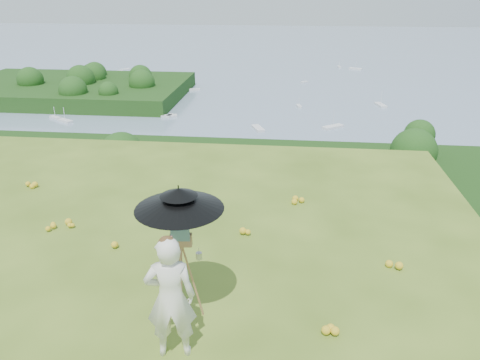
# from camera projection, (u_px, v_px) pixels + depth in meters

# --- Properties ---
(ground) EXTENTS (14.00, 14.00, 0.00)m
(ground) POSITION_uv_depth(u_px,v_px,m) (67.00, 289.00, 7.01)
(ground) COLOR #4B681D
(ground) RESTS_ON ground
(forest_slope) EXTENTS (140.00, 56.00, 22.00)m
(forest_slope) POSITION_uv_depth(u_px,v_px,m) (251.00, 316.00, 50.38)
(forest_slope) COLOR #173A10
(forest_slope) RESTS_ON bay_water
(shoreline_tier) EXTENTS (170.00, 28.00, 8.00)m
(shoreline_tier) POSITION_uv_depth(u_px,v_px,m) (268.00, 209.00, 89.71)
(shoreline_tier) COLOR #665F52
(shoreline_tier) RESTS_ON bay_water
(bay_water) EXTENTS (700.00, 700.00, 0.00)m
(bay_water) POSITION_uv_depth(u_px,v_px,m) (285.00, 63.00, 239.91)
(bay_water) COLOR #748FA6
(bay_water) RESTS_ON ground
(peninsula) EXTENTS (90.00, 60.00, 12.00)m
(peninsula) POSITION_uv_depth(u_px,v_px,m) (72.00, 82.00, 167.60)
(peninsula) COLOR #173A10
(peninsula) RESTS_ON bay_water
(slope_trees) EXTENTS (110.00, 50.00, 6.00)m
(slope_trees) POSITION_uv_depth(u_px,v_px,m) (252.00, 199.00, 44.90)
(slope_trees) COLOR #1A4314
(slope_trees) RESTS_ON forest_slope
(harbor_town) EXTENTS (110.00, 22.00, 5.00)m
(harbor_town) POSITION_uv_depth(u_px,v_px,m) (269.00, 178.00, 87.17)
(harbor_town) COLOR silver
(harbor_town) RESTS_ON shoreline_tier
(moored_boats) EXTENTS (140.00, 140.00, 0.70)m
(moored_boats) POSITION_uv_depth(u_px,v_px,m) (246.00, 96.00, 168.72)
(moored_boats) COLOR silver
(moored_boats) RESTS_ON bay_water
(wildflowers) EXTENTS (10.00, 10.50, 0.12)m
(wildflowers) POSITION_uv_depth(u_px,v_px,m) (74.00, 276.00, 7.21)
(wildflowers) COLOR gold
(wildflowers) RESTS_ON ground
(painter) EXTENTS (0.66, 0.50, 1.64)m
(painter) POSITION_uv_depth(u_px,v_px,m) (170.00, 298.00, 5.50)
(painter) COLOR white
(painter) RESTS_ON ground
(field_easel) EXTENTS (0.61, 0.61, 1.45)m
(field_easel) POSITION_uv_depth(u_px,v_px,m) (183.00, 275.00, 6.10)
(field_easel) COLOR #A36D44
(field_easel) RESTS_ON ground
(sun_umbrella) EXTENTS (1.22, 1.22, 0.80)m
(sun_umbrella) POSITION_uv_depth(u_px,v_px,m) (180.00, 215.00, 5.79)
(sun_umbrella) COLOR black
(sun_umbrella) RESTS_ON field_easel
(painter_cap) EXTENTS (0.24, 0.27, 0.10)m
(painter_cap) POSITION_uv_depth(u_px,v_px,m) (166.00, 241.00, 5.20)
(painter_cap) COLOR #C36D6B
(painter_cap) RESTS_ON painter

